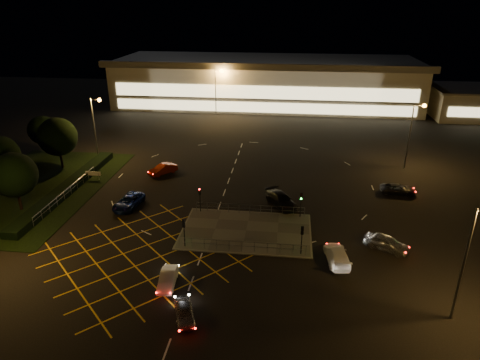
# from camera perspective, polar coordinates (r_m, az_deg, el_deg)

# --- Properties ---
(ground) EXTENTS (180.00, 180.00, 0.00)m
(ground) POSITION_cam_1_polar(r_m,az_deg,el_deg) (49.96, -1.23, -5.60)
(ground) COLOR black
(ground) RESTS_ON ground
(pedestrian_island) EXTENTS (14.00, 9.00, 0.12)m
(pedestrian_island) POSITION_cam_1_polar(r_m,az_deg,el_deg) (47.98, 0.82, -6.81)
(pedestrian_island) COLOR #4C4944
(pedestrian_island) RESTS_ON ground
(grass_verge) EXTENTS (18.00, 30.00, 0.08)m
(grass_verge) POSITION_cam_1_polar(r_m,az_deg,el_deg) (64.69, -25.80, -1.06)
(grass_verge) COLOR black
(grass_verge) RESTS_ON ground
(hedge) EXTENTS (2.00, 26.00, 1.00)m
(hedge) POSITION_cam_1_polar(r_m,az_deg,el_deg) (62.01, -21.96, -0.93)
(hedge) COLOR black
(hedge) RESTS_ON ground
(supermarket) EXTENTS (72.00, 26.50, 10.50)m
(supermarket) POSITION_cam_1_polar(r_m,az_deg,el_deg) (107.16, 3.46, 13.01)
(supermarket) COLOR beige
(supermarket) RESTS_ON ground
(retail_unit_a) EXTENTS (18.80, 14.80, 6.35)m
(retail_unit_a) POSITION_cam_1_polar(r_m,az_deg,el_deg) (107.18, 28.82, 9.10)
(retail_unit_a) COLOR beige
(retail_unit_a) RESTS_ON ground
(streetlight_se) EXTENTS (1.78, 0.56, 10.03)m
(streetlight_se) POSITION_cam_1_polar(r_m,az_deg,el_deg) (36.97, 28.68, -8.14)
(streetlight_se) COLOR slate
(streetlight_se) RESTS_ON ground
(streetlight_nw) EXTENTS (1.78, 0.56, 10.03)m
(streetlight_nw) POSITION_cam_1_polar(r_m,az_deg,el_deg) (70.43, -18.65, 7.56)
(streetlight_nw) COLOR slate
(streetlight_nw) RESTS_ON ground
(streetlight_ne) EXTENTS (1.78, 0.56, 10.03)m
(streetlight_ne) POSITION_cam_1_polar(r_m,az_deg,el_deg) (68.20, 22.18, 6.58)
(streetlight_ne) COLOR slate
(streetlight_ne) RESTS_ON ground
(streetlight_far_left) EXTENTS (1.78, 0.56, 10.03)m
(streetlight_far_left) POSITION_cam_1_polar(r_m,az_deg,el_deg) (94.36, -3.02, 12.41)
(streetlight_far_left) COLOR slate
(streetlight_far_left) RESTS_ON ground
(streetlight_far_right) EXTENTS (1.78, 0.56, 10.03)m
(streetlight_far_right) POSITION_cam_1_polar(r_m,az_deg,el_deg) (98.02, 21.41, 11.30)
(streetlight_far_right) COLOR slate
(streetlight_far_right) RESTS_ON ground
(signal_sw) EXTENTS (0.28, 0.30, 3.15)m
(signal_sw) POSITION_cam_1_polar(r_m,az_deg,el_deg) (44.38, -7.49, -6.26)
(signal_sw) COLOR black
(signal_sw) RESTS_ON pedestrian_island
(signal_se) EXTENTS (0.28, 0.30, 3.15)m
(signal_se) POSITION_cam_1_polar(r_m,az_deg,el_deg) (43.21, 8.27, -7.18)
(signal_se) COLOR black
(signal_se) RESTS_ON pedestrian_island
(signal_nw) EXTENTS (0.28, 0.30, 3.15)m
(signal_nw) POSITION_cam_1_polar(r_m,az_deg,el_deg) (51.29, -5.37, -1.94)
(signal_nw) COLOR black
(signal_nw) RESTS_ON pedestrian_island
(signal_ne) EXTENTS (0.28, 0.30, 3.15)m
(signal_ne) POSITION_cam_1_polar(r_m,az_deg,el_deg) (50.28, 8.14, -2.61)
(signal_ne) COLOR black
(signal_ne) RESTS_ON pedestrian_island
(tree_c) EXTENTS (5.76, 5.76, 7.84)m
(tree_c) POSITION_cam_1_polar(r_m,az_deg,el_deg) (69.48, -23.15, 5.31)
(tree_c) COLOR black
(tree_c) RESTS_ON ground
(tree_d) EXTENTS (4.68, 4.68, 6.37)m
(tree_d) POSITION_cam_1_polar(r_m,az_deg,el_deg) (77.69, -24.83, 6.05)
(tree_d) COLOR black
(tree_d) RESTS_ON ground
(tree_e) EXTENTS (5.40, 5.40, 7.35)m
(tree_e) POSITION_cam_1_polar(r_m,az_deg,el_deg) (57.41, -27.92, 0.61)
(tree_e) COLOR black
(tree_e) RESTS_ON ground
(car_near_silver) EXTENTS (2.62, 3.94, 1.25)m
(car_near_silver) POSITION_cam_1_polar(r_m,az_deg,el_deg) (36.37, -7.41, -17.09)
(car_near_silver) COLOR #A1A2A8
(car_near_silver) RESTS_ON ground
(car_queue_white) EXTENTS (1.68, 3.96, 1.27)m
(car_queue_white) POSITION_cam_1_polar(r_m,az_deg,el_deg) (40.12, -9.60, -12.86)
(car_queue_white) COLOR silver
(car_queue_white) RESTS_ON ground
(car_left_blue) EXTENTS (3.03, 5.46, 1.45)m
(car_left_blue) POSITION_cam_1_polar(r_m,az_deg,el_deg) (54.81, -14.64, -2.82)
(car_left_blue) COLOR #0D1C51
(car_left_blue) RESTS_ON ground
(car_far_dkgrey) EXTENTS (4.72, 5.75, 1.57)m
(car_far_dkgrey) POSITION_cam_1_polar(r_m,az_deg,el_deg) (53.65, 5.51, -2.64)
(car_far_dkgrey) COLOR black
(car_far_dkgrey) RESTS_ON ground
(car_right_silver) EXTENTS (4.88, 3.82, 1.55)m
(car_right_silver) POSITION_cam_1_polar(r_m,az_deg,el_deg) (46.95, 18.96, -7.92)
(car_right_silver) COLOR #A4A7AB
(car_right_silver) RESTS_ON ground
(car_circ_red) EXTENTS (3.99, 4.37, 1.45)m
(car_circ_red) POSITION_cam_1_polar(r_m,az_deg,el_deg) (64.07, -10.26, 1.42)
(car_circ_red) COLOR maroon
(car_circ_red) RESTS_ON ground
(car_east_grey) EXTENTS (4.69, 2.34, 1.28)m
(car_east_grey) POSITION_cam_1_polar(r_m,az_deg,el_deg) (60.45, 20.33, -1.15)
(car_east_grey) COLOR black
(car_east_grey) RESTS_ON ground
(car_approach_white) EXTENTS (2.62, 5.19, 1.45)m
(car_approach_white) POSITION_cam_1_polar(r_m,az_deg,el_deg) (43.67, 12.82, -9.73)
(car_approach_white) COLOR white
(car_approach_white) RESTS_ON ground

